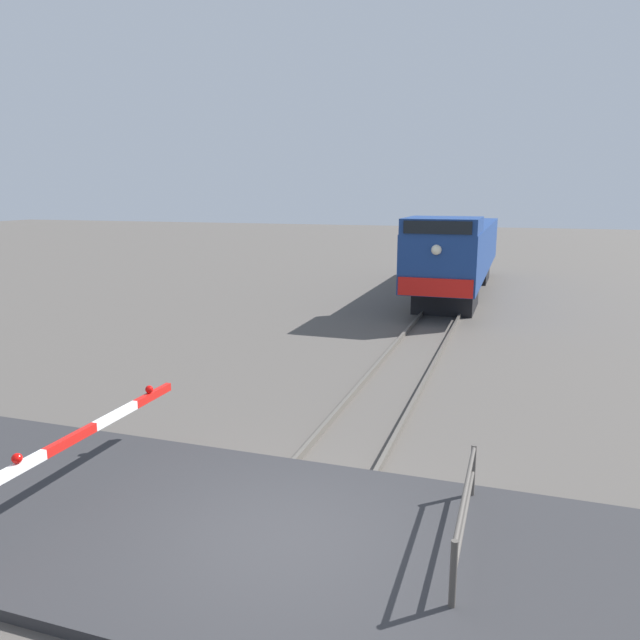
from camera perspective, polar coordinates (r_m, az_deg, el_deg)
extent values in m
plane|color=#514C47|center=(8.61, -3.55, -20.56)|extent=(160.00, 160.00, 0.00)
cube|color=#59544C|center=(8.83, -8.14, -19.21)|extent=(0.08, 80.00, 0.15)
cube|color=#59544C|center=(8.37, 1.33, -20.99)|extent=(0.08, 80.00, 0.15)
cube|color=#2D2D30|center=(8.57, -3.56, -20.14)|extent=(36.00, 4.61, 0.15)
cube|color=black|center=(25.01, 11.79, 2.21)|extent=(2.32, 3.20, 1.05)
cube|color=black|center=(33.44, 13.54, 4.52)|extent=(2.32, 3.20, 1.05)
cube|color=navy|center=(29.03, 12.93, 6.64)|extent=(2.73, 15.55, 2.14)
cube|color=navy|center=(22.75, 11.51, 8.73)|extent=(2.67, 3.07, 0.55)
cube|color=black|center=(21.20, 10.98, 8.54)|extent=(2.32, 0.06, 0.44)
cube|color=red|center=(21.40, 10.76, 3.02)|extent=(2.59, 0.08, 0.64)
sphere|color=#F2EACC|center=(21.24, 10.89, 6.50)|extent=(0.36, 0.36, 0.36)
cube|color=white|center=(9.09, -26.82, -12.51)|extent=(0.10, 1.06, 0.14)
cube|color=red|center=(9.79, -22.42, -10.37)|extent=(0.10, 1.06, 0.14)
cube|color=white|center=(10.55, -18.67, -8.49)|extent=(0.10, 1.06, 0.14)
cube|color=red|center=(11.36, -15.47, -6.83)|extent=(0.10, 1.06, 0.14)
sphere|color=red|center=(9.08, -26.61, -11.56)|extent=(0.14, 0.14, 0.14)
sphere|color=red|center=(11.24, -15.77, -6.29)|extent=(0.14, 0.14, 0.14)
cylinder|color=#4C4742|center=(7.34, 12.39, -22.78)|extent=(0.08, 0.08, 0.95)
cylinder|color=#4C4742|center=(9.64, 14.15, -13.95)|extent=(0.08, 0.08, 0.95)
cylinder|color=#4C4742|center=(8.26, 13.56, -15.14)|extent=(0.06, 2.65, 0.06)
cylinder|color=#4C4742|center=(8.44, 13.43, -17.48)|extent=(0.06, 2.65, 0.06)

